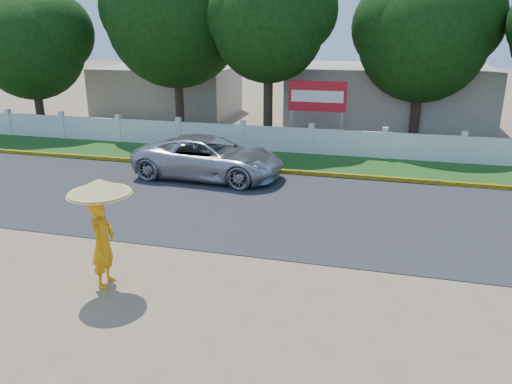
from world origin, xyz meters
TOP-DOWN VIEW (x-y plane):
  - ground at (0.00, 0.00)m, footprint 120.00×120.00m
  - road at (0.00, 4.50)m, footprint 60.00×7.00m
  - grass_verge at (0.00, 9.75)m, footprint 60.00×3.50m
  - curb at (0.00, 8.05)m, footprint 40.00×0.18m
  - fence at (0.00, 11.20)m, footprint 40.00×0.10m
  - building_near at (3.00, 18.00)m, footprint 10.00×6.00m
  - building_far at (-10.00, 19.00)m, footprint 8.00×5.00m
  - vehicle at (-3.01, 6.91)m, footprint 5.44×2.72m
  - monk_with_parasol at (-2.47, -1.01)m, footprint 1.29×1.29m
  - billboard at (0.04, 12.30)m, footprint 2.50×0.13m
  - tree_row at (4.57, 14.05)m, footprint 40.58×7.55m

SIDE VIEW (x-z plane):
  - ground at x=0.00m, z-range 0.00..0.00m
  - road at x=0.00m, z-range 0.00..0.02m
  - grass_verge at x=0.00m, z-range 0.00..0.03m
  - curb at x=0.00m, z-range 0.00..0.16m
  - fence at x=0.00m, z-range 0.00..1.10m
  - vehicle at x=-3.01m, z-range 0.00..1.48m
  - building_far at x=-10.00m, z-range 0.00..2.80m
  - monk_with_parasol at x=-2.47m, z-range 0.36..2.70m
  - building_near at x=3.00m, z-range 0.00..3.20m
  - billboard at x=0.04m, z-range 0.67..3.62m
  - tree_row at x=4.57m, z-range 0.39..9.97m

